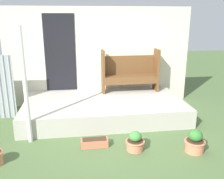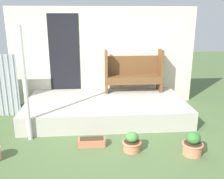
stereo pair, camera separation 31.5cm
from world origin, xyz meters
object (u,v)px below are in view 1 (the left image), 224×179
(bench, at_px, (130,71))
(flower_pot_middle, at_px, (135,142))
(support_post, at_px, (25,87))
(flower_pot_right, at_px, (195,142))
(planter_box_rect, at_px, (94,143))

(bench, distance_m, flower_pot_middle, 2.52)
(flower_pot_middle, bearing_deg, support_post, 162.80)
(bench, relative_size, flower_pot_right, 3.51)
(support_post, height_order, bench, support_post)
(flower_pot_right, xyz_separation_m, planter_box_rect, (-1.77, 0.44, -0.11))
(planter_box_rect, bearing_deg, bench, 62.47)
(planter_box_rect, bearing_deg, support_post, 163.05)
(bench, xyz_separation_m, planter_box_rect, (-1.11, -2.13, -0.88))
(support_post, xyz_separation_m, bench, (2.33, 1.76, -0.15))
(flower_pot_right, bearing_deg, planter_box_rect, 166.12)
(support_post, distance_m, bench, 2.93)
(bench, height_order, flower_pot_right, bench)
(flower_pot_middle, bearing_deg, planter_box_rect, 162.36)
(flower_pot_right, relative_size, planter_box_rect, 0.84)
(support_post, relative_size, planter_box_rect, 4.39)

